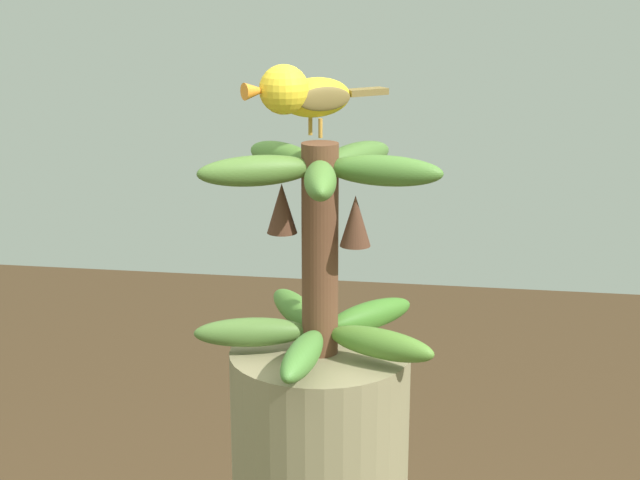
# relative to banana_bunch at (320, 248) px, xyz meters

# --- Properties ---
(banana_bunch) EXTENTS (0.29, 0.30, 0.26)m
(banana_bunch) POSITION_rel_banana_bunch_xyz_m (0.00, 0.00, 0.00)
(banana_bunch) COLOR brown
(banana_bunch) RESTS_ON banana_tree
(perched_bird) EXTENTS (0.14, 0.16, 0.09)m
(perched_bird) POSITION_rel_banana_bunch_xyz_m (0.03, 0.03, 0.18)
(perched_bird) COLOR #C68933
(perched_bird) RESTS_ON banana_bunch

